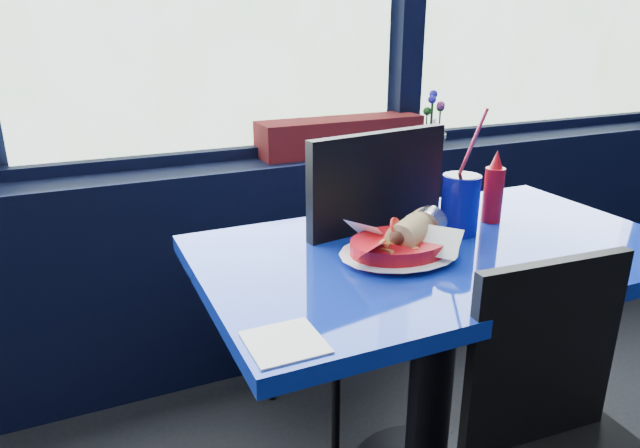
% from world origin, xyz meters
% --- Properties ---
extents(window_sill, '(5.00, 0.26, 0.80)m').
position_xyz_m(window_sill, '(0.00, 2.87, 0.40)').
color(window_sill, black).
rests_on(window_sill, ground).
extents(near_table, '(1.20, 0.70, 0.75)m').
position_xyz_m(near_table, '(0.30, 2.00, 0.57)').
color(near_table, black).
rests_on(near_table, ground).
extents(chair_near_front, '(0.41, 0.41, 0.84)m').
position_xyz_m(chair_near_front, '(0.32, 1.55, 0.49)').
color(chair_near_front, black).
rests_on(chair_near_front, ground).
extents(chair_near_back, '(0.53, 0.53, 1.01)m').
position_xyz_m(chair_near_back, '(0.24, 2.31, 0.58)').
color(chair_near_back, black).
rests_on(chair_near_back, ground).
extents(planter_box, '(0.66, 0.17, 0.13)m').
position_xyz_m(planter_box, '(0.45, 2.88, 0.87)').
color(planter_box, maroon).
rests_on(planter_box, window_sill).
extents(flower_vase, '(0.14, 0.15, 0.22)m').
position_xyz_m(flower_vase, '(0.84, 2.82, 0.87)').
color(flower_vase, silver).
rests_on(flower_vase, window_sill).
extents(food_basket, '(0.29, 0.28, 0.10)m').
position_xyz_m(food_basket, '(0.17, 1.98, 0.78)').
color(food_basket, red).
rests_on(food_basket, near_table).
extents(ketchup_bottle, '(0.05, 0.05, 0.20)m').
position_xyz_m(ketchup_bottle, '(0.54, 2.10, 0.84)').
color(ketchup_bottle, red).
rests_on(ketchup_bottle, near_table).
extents(soda_cup, '(0.10, 0.10, 0.33)m').
position_xyz_m(soda_cup, '(0.40, 2.06, 0.83)').
color(soda_cup, '#0D0F91').
rests_on(soda_cup, near_table).
extents(napkin, '(0.13, 0.13, 0.00)m').
position_xyz_m(napkin, '(-0.22, 1.73, 0.75)').
color(napkin, white).
rests_on(napkin, near_table).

